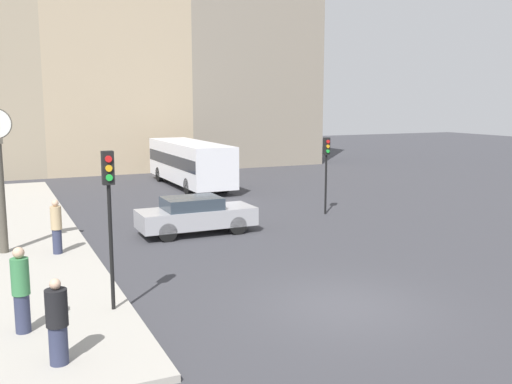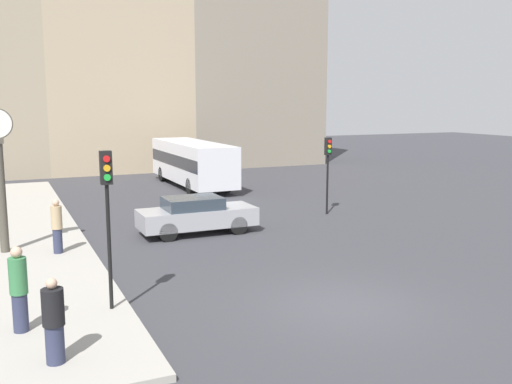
{
  "view_description": "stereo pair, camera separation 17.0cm",
  "coord_description": "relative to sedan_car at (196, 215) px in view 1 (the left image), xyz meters",
  "views": [
    {
      "loc": [
        -7.57,
        -11.15,
        4.95
      ],
      "look_at": [
        0.06,
        5.27,
        2.06
      ],
      "focal_mm": 40.0,
      "sensor_mm": 36.0,
      "label": 1
    },
    {
      "loc": [
        -7.42,
        -11.22,
        4.95
      ],
      "look_at": [
        0.06,
        5.27,
        2.06
      ],
      "focal_mm": 40.0,
      "sensor_mm": 36.0,
      "label": 2
    }
  ],
  "objects": [
    {
      "name": "pedestrian_green_hoodie",
      "position": [
        -6.44,
        -7.66,
        0.35
      ],
      "size": [
        0.37,
        0.37,
        1.84
      ],
      "color": "#2D334C",
      "rests_on": "sidewalk_corner"
    },
    {
      "name": "pedestrian_black_jacket",
      "position": [
        -5.92,
        -9.51,
        0.23
      ],
      "size": [
        0.4,
        0.4,
        1.63
      ],
      "color": "#2D334C",
      "rests_on": "sidewalk_corner"
    },
    {
      "name": "traffic_light_far",
      "position": [
        6.47,
        1.2,
        1.72
      ],
      "size": [
        0.26,
        0.24,
        3.39
      ],
      "color": "black",
      "rests_on": "ground_plane"
    },
    {
      "name": "bus_distant",
      "position": [
        3.64,
        11.64,
        0.77
      ],
      "size": [
        2.38,
        9.21,
        2.6
      ],
      "color": "silver",
      "rests_on": "ground_plane"
    },
    {
      "name": "traffic_light_near",
      "position": [
        -4.46,
        -7.09,
        2.08
      ],
      "size": [
        0.26,
        0.24,
        3.7
      ],
      "color": "black",
      "rests_on": "sidewalk_corner"
    },
    {
      "name": "ground_plane",
      "position": [
        0.78,
        -8.87,
        -0.73
      ],
      "size": [
        120.0,
        120.0,
        0.0
      ],
      "primitive_type": "plane",
      "color": "#38383D"
    },
    {
      "name": "pedestrian_tan_coat",
      "position": [
        -5.1,
        -1.38,
        0.3
      ],
      "size": [
        0.34,
        0.34,
        1.74
      ],
      "color": "#2D334C",
      "rests_on": "sidewalk_corner"
    },
    {
      "name": "sedan_car",
      "position": [
        0.0,
        0.0,
        0.0
      ],
      "size": [
        4.37,
        1.72,
        1.41
      ],
      "color": "#9E9EA3",
      "rests_on": "ground_plane"
    },
    {
      "name": "sidewalk_corner",
      "position": [
        -5.81,
        2.64,
        -0.65
      ],
      "size": [
        3.58,
        27.01,
        0.15
      ],
      "primitive_type": "cube",
      "color": "#A39E93",
      "rests_on": "ground_plane"
    },
    {
      "name": "building_row",
      "position": [
        1.68,
        21.25,
        6.76
      ],
      "size": [
        32.52,
        5.0,
        16.94
      ],
      "color": "gray",
      "rests_on": "ground_plane"
    }
  ]
}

